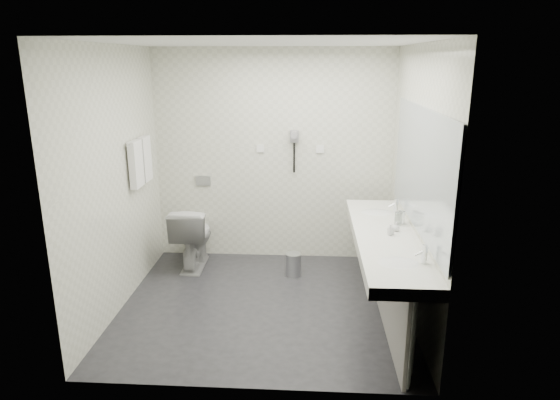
{
  "coord_description": "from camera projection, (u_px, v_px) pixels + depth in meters",
  "views": [
    {
      "loc": [
        0.42,
        -4.4,
        2.36
      ],
      "look_at": [
        0.15,
        0.15,
        1.05
      ],
      "focal_mm": 31.46,
      "sensor_mm": 36.0,
      "label": 1
    }
  ],
  "objects": [
    {
      "name": "soap_bottle_a",
      "position": [
        391.0,
        229.0,
        4.38
      ],
      "size": [
        0.06,
        0.06,
        0.1
      ],
      "primitive_type": "imported",
      "rotation": [
        0.0,
        0.0,
        0.69
      ],
      "color": "silver",
      "rests_on": "vanity_counter"
    },
    {
      "name": "ceiling",
      "position": [
        262.0,
        42.0,
        4.21
      ],
      "size": [
        2.8,
        2.8,
        0.0
      ],
      "primitive_type": "plane",
      "rotation": [
        3.14,
        0.0,
        0.0
      ],
      "color": "silver",
      "rests_on": "wall_back"
    },
    {
      "name": "towel_rail",
      "position": [
        138.0,
        141.0,
        5.08
      ],
      "size": [
        0.02,
        0.62,
        0.02
      ],
      "primitive_type": "cylinder",
      "rotation": [
        1.57,
        0.0,
        0.0
      ],
      "color": "silver",
      "rests_on": "wall_left"
    },
    {
      "name": "floor",
      "position": [
        264.0,
        305.0,
        4.9
      ],
      "size": [
        2.8,
        2.8,
        0.0
      ],
      "primitive_type": "plane",
      "color": "#252429",
      "rests_on": "ground"
    },
    {
      "name": "bin_lid",
      "position": [
        293.0,
        254.0,
        5.5
      ],
      "size": [
        0.18,
        0.18,
        0.02
      ],
      "primitive_type": "cylinder",
      "color": "#B2B5BA",
      "rests_on": "pedal_bin"
    },
    {
      "name": "glass_right",
      "position": [
        401.0,
        217.0,
        4.67
      ],
      "size": [
        0.08,
        0.08,
        0.12
      ],
      "primitive_type": "cylinder",
      "rotation": [
        0.0,
        0.0,
        0.2
      ],
      "color": "silver",
      "rests_on": "vanity_counter"
    },
    {
      "name": "dryer_barrel",
      "position": [
        294.0,
        135.0,
        5.61
      ],
      "size": [
        0.08,
        0.14,
        0.08
      ],
      "primitive_type": "cylinder",
      "rotation": [
        1.57,
        0.0,
        0.0
      ],
      "color": "gray",
      "rests_on": "dryer_cradle"
    },
    {
      "name": "glass_left",
      "position": [
        398.0,
        219.0,
        4.63
      ],
      "size": [
        0.08,
        0.08,
        0.12
      ],
      "primitive_type": "cylinder",
      "rotation": [
        0.0,
        0.0,
        -0.19
      ],
      "color": "silver",
      "rests_on": "vanity_counter"
    },
    {
      "name": "flush_plate",
      "position": [
        203.0,
        181.0,
        5.92
      ],
      "size": [
        0.18,
        0.02,
        0.12
      ],
      "primitive_type": "cube",
      "color": "#B2B5BA",
      "rests_on": "wall_back"
    },
    {
      "name": "towel_far",
      "position": [
        145.0,
        159.0,
        5.27
      ],
      "size": [
        0.07,
        0.24,
        0.48
      ],
      "primitive_type": "cube",
      "color": "white",
      "rests_on": "towel_rail"
    },
    {
      "name": "vanity_post_far",
      "position": [
        375.0,
        242.0,
        5.53
      ],
      "size": [
        0.06,
        0.06,
        0.75
      ],
      "primitive_type": "cylinder",
      "color": "silver",
      "rests_on": "floor"
    },
    {
      "name": "soap_bottle_b",
      "position": [
        396.0,
        227.0,
        4.47
      ],
      "size": [
        0.07,
        0.07,
        0.08
      ],
      "primitive_type": "imported",
      "rotation": [
        0.0,
        0.0,
        -0.15
      ],
      "color": "silver",
      "rests_on": "vanity_counter"
    },
    {
      "name": "mirror",
      "position": [
        420.0,
        169.0,
        4.23
      ],
      "size": [
        0.02,
        2.2,
        1.05
      ],
      "primitive_type": "cube",
      "color": "#B2BCC6",
      "rests_on": "wall_right"
    },
    {
      "name": "switch_plate_a",
      "position": [
        260.0,
        148.0,
        5.77
      ],
      "size": [
        0.09,
        0.02,
        0.09
      ],
      "primitive_type": "cube",
      "color": "white",
      "rests_on": "wall_back"
    },
    {
      "name": "wall_right",
      "position": [
        416.0,
        186.0,
        4.47
      ],
      "size": [
        0.0,
        2.6,
        2.6
      ],
      "primitive_type": "plane",
      "rotation": [
        1.57,
        0.0,
        -1.57
      ],
      "color": "silver",
      "rests_on": "floor"
    },
    {
      "name": "towel_near",
      "position": [
        136.0,
        164.0,
        5.0
      ],
      "size": [
        0.07,
        0.24,
        0.48
      ],
      "primitive_type": "cube",
      "color": "white",
      "rests_on": "towel_rail"
    },
    {
      "name": "dryer_cradle",
      "position": [
        294.0,
        136.0,
        5.69
      ],
      "size": [
        0.1,
        0.04,
        0.14
      ],
      "primitive_type": "cube",
      "color": "gray",
      "rests_on": "wall_back"
    },
    {
      "name": "faucet_near",
      "position": [
        425.0,
        254.0,
        3.75
      ],
      "size": [
        0.04,
        0.04,
        0.15
      ],
      "primitive_type": "cylinder",
      "color": "silver",
      "rests_on": "vanity_counter"
    },
    {
      "name": "switch_plate_b",
      "position": [
        320.0,
        149.0,
        5.73
      ],
      "size": [
        0.09,
        0.02,
        0.09
      ],
      "primitive_type": "cube",
      "color": "white",
      "rests_on": "wall_back"
    },
    {
      "name": "soap_bottle_c",
      "position": [
        390.0,
        230.0,
        4.35
      ],
      "size": [
        0.04,
        0.04,
        0.1
      ],
      "primitive_type": "imported",
      "rotation": [
        0.0,
        0.0,
        0.12
      ],
      "color": "silver",
      "rests_on": "vanity_counter"
    },
    {
      "name": "vanity_post_near",
      "position": [
        411.0,
        345.0,
        3.54
      ],
      "size": [
        0.06,
        0.06,
        0.75
      ],
      "primitive_type": "cylinder",
      "color": "silver",
      "rests_on": "floor"
    },
    {
      "name": "faucet_far",
      "position": [
        396.0,
        206.0,
        5.0
      ],
      "size": [
        0.04,
        0.04,
        0.15
      ],
      "primitive_type": "cylinder",
      "color": "silver",
      "rests_on": "vanity_counter"
    },
    {
      "name": "pedal_bin",
      "position": [
        293.0,
        265.0,
        5.53
      ],
      "size": [
        0.21,
        0.21,
        0.25
      ],
      "primitive_type": "cylinder",
      "rotation": [
        0.0,
        0.0,
        0.18
      ],
      "color": "#B2B5BA",
      "rests_on": "floor"
    },
    {
      "name": "basin_near",
      "position": [
        398.0,
        264.0,
        3.79
      ],
      "size": [
        0.4,
        0.31,
        0.05
      ],
      "primitive_type": "ellipsoid",
      "color": "white",
      "rests_on": "vanity_counter"
    },
    {
      "name": "wall_front",
      "position": [
        245.0,
        230.0,
        3.31
      ],
      "size": [
        2.8,
        0.0,
        2.8
      ],
      "primitive_type": "plane",
      "rotation": [
        -1.57,
        0.0,
        0.0
      ],
      "color": "silver",
      "rests_on": "floor"
    },
    {
      "name": "dryer_cord",
      "position": [
        294.0,
        158.0,
        5.74
      ],
      "size": [
        0.02,
        0.02,
        0.35
      ],
      "primitive_type": "cylinder",
      "color": "black",
      "rests_on": "dryer_cradle"
    },
    {
      "name": "vanity_counter",
      "position": [
        385.0,
        239.0,
        4.42
      ],
      "size": [
        0.55,
        2.2,
        0.1
      ],
      "primitive_type": "cube",
      "color": "white",
      "rests_on": "floor"
    },
    {
      "name": "basin_far",
      "position": [
        376.0,
        214.0,
        5.03
      ],
      "size": [
        0.4,
        0.31,
        0.05
      ],
      "primitive_type": "ellipsoid",
      "color": "white",
      "rests_on": "vanity_counter"
    },
    {
      "name": "vanity_panel",
      "position": [
        385.0,
        282.0,
        4.54
      ],
      "size": [
        0.03,
        2.15,
        0.75
      ],
      "primitive_type": "cube",
      "color": "gray",
      "rests_on": "floor"
    },
    {
      "name": "wall_left",
      "position": [
        116.0,
        181.0,
        4.63
      ],
      "size": [
        0.0,
        2.6,
        2.6
      ],
      "primitive_type": "plane",
      "rotation": [
        1.57,
        0.0,
        1.57
      ],
      "color": "silver",
      "rests_on": "floor"
    },
    {
      "name": "wall_back",
      "position": [
        273.0,
        157.0,
        5.8
      ],
      "size": [
        2.8,
        0.0,
        2.8
      ],
      "primitive_type": "plane",
      "rotation": [
        1.57,
        0.0,
        0.0
      ],
      "color": "silver",
      "rests_on": "floor"
    },
    {
      "name": "toilet",
      "position": [
        193.0,
        236.0,
        5.72
      ],
      "size": [
        0.42,
        0.74,
        0.74
      ],
      "primitive_type": "imported",
      "rotation": [
        0.0,
        0.0,
        3.15
      ],
      "color": "white",
      "rests_on": "floor"
    }
  ]
}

